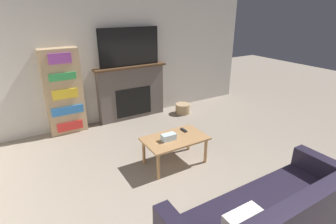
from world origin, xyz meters
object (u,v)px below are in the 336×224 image
object	(u,v)px
tv	(129,47)
storage_basket	(183,109)
coffee_table	(175,141)
fireplace	(132,92)
bookshelf	(64,92)

from	to	relation	value
tv	storage_basket	distance (m)	1.88
tv	storage_basket	size ratio (longest dim) A/B	3.90
coffee_table	fireplace	bearing A→B (deg)	84.71
bookshelf	storage_basket	world-z (taller)	bookshelf
fireplace	bookshelf	distance (m)	1.43
fireplace	coffee_table	xyz separation A→B (m)	(-0.20, -2.11, -0.20)
coffee_table	bookshelf	distance (m)	2.45
coffee_table	storage_basket	distance (m)	2.17
tv	bookshelf	bearing A→B (deg)	-179.88
storage_basket	fireplace	bearing A→B (deg)	160.01
fireplace	coffee_table	world-z (taller)	fireplace
fireplace	storage_basket	size ratio (longest dim) A/B	4.70
fireplace	storage_basket	world-z (taller)	fireplace
storage_basket	coffee_table	bearing A→B (deg)	-127.39
tv	storage_basket	bearing A→B (deg)	-19.07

